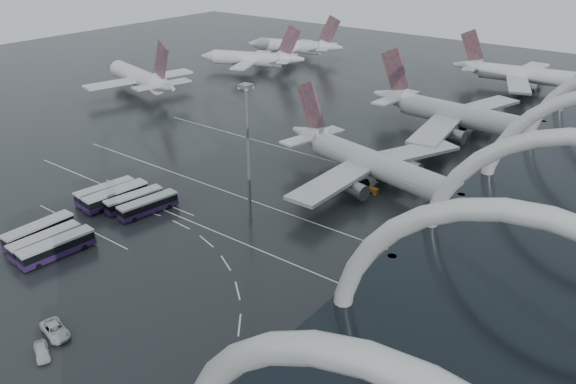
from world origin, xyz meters
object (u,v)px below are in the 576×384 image
Objects in this scene: floodlight_mast at (248,138)px; bus_row_near_a at (105,192)px; bus_row_far_a at (39,231)px; jet_remote_mid at (254,59)px; bus_row_near_c at (134,200)px; bus_row_near_b at (116,196)px; bus_row_near_d at (148,205)px; van_curve_b at (42,351)px; gse_cart_belly_b at (428,207)px; airliner_gate_b at (464,117)px; bus_row_far_b at (45,241)px; van_curve_a at (55,330)px; airliner_gate_c at (527,76)px; jet_remote_west at (141,78)px; airliner_main at (377,166)px; jet_remote_far at (296,47)px; gse_cart_belly_d at (452,225)px; gse_cart_belly_e at (373,191)px; bus_row_far_c at (57,247)px.

bus_row_near_a is at bearing -158.54° from floodlight_mast.
jet_remote_mid is at bearing 24.00° from bus_row_far_a.
bus_row_near_b is at bearing 119.45° from bus_row_near_c.
floodlight_mast reaches higher than bus_row_near_d.
van_curve_b is 0.16× the size of floodlight_mast.
jet_remote_mid reaches higher than gse_cart_belly_b.
airliner_gate_b is at bearing -12.42° from bus_row_near_d.
bus_row_far_b is at bearing -130.42° from gse_cart_belly_b.
van_curve_a is at bearing -127.18° from bus_row_near_a.
bus_row_near_b is at bearing 52.65° from van_curve_a.
van_curve_a is (26.05, -13.12, -0.93)m from bus_row_far_a.
jet_remote_mid reaches higher than bus_row_far_b.
jet_remote_mid is (-92.00, -37.55, 0.01)m from airliner_gate_c.
bus_row_near_b is 5.48× the size of gse_cart_belly_b.
airliner_main is at bearing -176.48° from jet_remote_west.
jet_remote_far is 3.35× the size of bus_row_near_d.
van_curve_a is 70.22m from gse_cart_belly_d.
van_curve_a is (-12.23, -172.84, -3.91)m from airliner_gate_c.
bus_row_near_a is (-42.72, -142.21, -3.02)m from airliner_gate_c.
gse_cart_belly_d is (29.39, 66.09, -0.06)m from van_curve_b.
jet_remote_mid is 28.94m from jet_remote_far.
van_curve_a is 2.62× the size of gse_cart_belly_e.
bus_row_far_a is at bearing 179.95° from bus_row_near_c.
bus_row_far_c is 3.02× the size of van_curve_b.
bus_row_near_b is 53.45m from gse_cart_belly_e.
jet_remote_mid reaches higher than bus_row_near_d.
bus_row_near_d is at bearing -75.53° from bus_row_near_a.
bus_row_far_a is 5.11× the size of gse_cart_belly_b.
bus_row_far_c is at bearing -98.63° from bus_row_far_a.
gse_cart_belly_d is at bearing -42.86° from bus_row_far_b.
gse_cart_belly_b is at bearing -9.07° from van_curve_a.
airliner_gate_b is 117.84m from van_curve_b.
gse_cart_belly_d is (19.54, -110.22, -4.04)m from airliner_gate_c.
bus_row_near_d is at bearing 41.52° from van_curve_a.
airliner_main is 25.52× the size of gse_cart_belly_e.
airliner_main is at bearing 159.13° from gse_cart_belly_d.
airliner_main is 67.31m from bus_row_far_b.
bus_row_far_b is at bearing -159.11° from bus_row_near_b.
bus_row_far_b is (8.63, -18.75, -0.01)m from bus_row_near_a.
van_curve_b reaches higher than gse_cart_belly_b.
van_curve_a is at bearing 58.23° from van_curve_b.
bus_row_near_b is (-39.91, -83.30, -3.35)m from airliner_gate_b.
gse_cart_belly_e is (0.07, -105.86, -4.11)m from airliner_gate_c.
airliner_main reaches higher than gse_cart_belly_d.
floodlight_mast is (78.95, -93.00, 12.08)m from jet_remote_mid.
jet_remote_mid is 1.52× the size of floodlight_mast.
bus_row_near_b is 2.38× the size of van_curve_a.
bus_row_far_a reaches higher than van_curve_b.
gse_cart_belly_b is at bearing 124.72° from jet_remote_mid.
bus_row_near_d is (4.20, 0.08, 0.04)m from bus_row_near_c.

